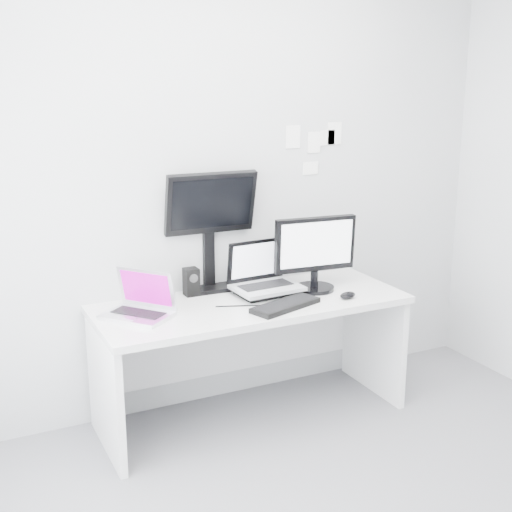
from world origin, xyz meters
TOP-DOWN VIEW (x-y plane):
  - back_wall at (0.00, 1.60)m, footprint 3.60×0.00m
  - desk at (0.00, 1.25)m, footprint 1.80×0.70m
  - macbook at (-0.67, 1.27)m, footprint 0.42×0.44m
  - speaker at (-0.27, 1.50)m, footprint 0.08×0.08m
  - dell_laptop at (0.13, 1.31)m, footprint 0.40×0.32m
  - rear_monitor at (-0.13, 1.56)m, footprint 0.55×0.21m
  - samsung_monitor at (0.44, 1.27)m, footprint 0.53×0.28m
  - keyboard at (0.12, 1.06)m, footprint 0.45×0.28m
  - mouse at (0.53, 1.05)m, footprint 0.13×0.10m
  - wall_note_0 at (0.45, 1.59)m, footprint 0.10×0.00m
  - wall_note_1 at (0.60, 1.59)m, footprint 0.09×0.00m
  - wall_note_2 at (0.75, 1.59)m, footprint 0.10×0.00m
  - wall_note_3 at (0.58, 1.59)m, footprint 0.11×0.00m
  - wall_note_4 at (0.70, 1.59)m, footprint 0.11×0.00m

SIDE VIEW (x-z plane):
  - desk at x=0.00m, z-range 0.00..0.73m
  - keyboard at x=0.12m, z-range 0.73..0.76m
  - mouse at x=0.53m, z-range 0.73..0.77m
  - speaker at x=-0.27m, z-range 0.73..0.89m
  - macbook at x=-0.67m, z-range 0.73..0.99m
  - dell_laptop at x=0.13m, z-range 0.73..1.05m
  - samsung_monitor at x=0.44m, z-range 0.73..1.19m
  - rear_monitor at x=-0.13m, z-range 0.73..1.47m
  - back_wall at x=0.00m, z-range -0.45..3.15m
  - wall_note_3 at x=0.58m, z-range 1.38..1.46m
  - wall_note_1 at x=0.60m, z-range 1.52..1.65m
  - wall_note_4 at x=0.70m, z-range 1.56..1.65m
  - wall_note_0 at x=0.45m, z-range 1.55..1.69m
  - wall_note_2 at x=0.75m, z-range 1.56..1.70m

